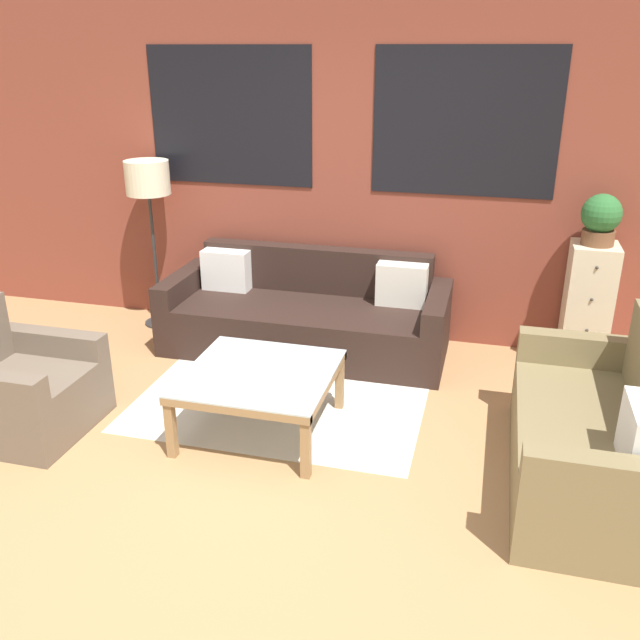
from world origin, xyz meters
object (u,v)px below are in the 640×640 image
couch_dark (306,317)px  drawer_cabinet (587,307)px  armchair_corner (20,389)px  floor_lamp (148,185)px  settee_vintage (599,439)px  potted_plant (601,218)px  coffee_table (260,380)px

couch_dark → drawer_cabinet: drawer_cabinet is taller
armchair_corner → floor_lamp: bearing=89.5°
settee_vintage → floor_lamp: bearing=155.5°
drawer_cabinet → potted_plant: 0.69m
couch_dark → armchair_corner: 2.23m
settee_vintage → coffee_table: (-2.03, 0.09, 0.06)m
couch_dark → settee_vintage: size_ratio=1.43×
armchair_corner → couch_dark: bearing=49.6°
couch_dark → potted_plant: 2.35m
armchair_corner → coffee_table: bearing=13.3°
couch_dark → potted_plant: bearing=6.1°
couch_dark → drawer_cabinet: size_ratio=2.33×
couch_dark → armchair_corner: (-1.45, -1.70, 0.00)m
settee_vintage → potted_plant: potted_plant is taller
armchair_corner → settee_vintage: bearing=4.3°
armchair_corner → potted_plant: size_ratio=2.24×
couch_dark → coffee_table: size_ratio=2.47×
armchair_corner → potted_plant: potted_plant is taller
armchair_corner → drawer_cabinet: size_ratio=0.86×
settee_vintage → drawer_cabinet: (0.06, 1.66, 0.18)m
drawer_cabinet → potted_plant: potted_plant is taller
coffee_table → armchair_corner: bearing=-166.7°
floor_lamp → potted_plant: (3.59, 0.05, -0.08)m
floor_lamp → potted_plant: size_ratio=3.89×
coffee_table → couch_dark: bearing=93.1°
coffee_table → drawer_cabinet: 2.62m
couch_dark → coffee_table: bearing=-86.9°
potted_plant → floor_lamp: bearing=-179.2°
coffee_table → drawer_cabinet: drawer_cabinet is taller
settee_vintage → floor_lamp: size_ratio=1.09×
coffee_table → drawer_cabinet: size_ratio=0.94×
settee_vintage → drawer_cabinet: size_ratio=1.63×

